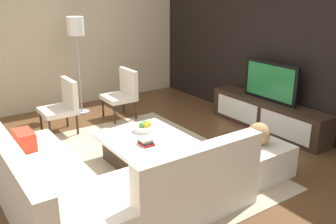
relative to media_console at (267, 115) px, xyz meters
name	(u,v)px	position (x,y,z in m)	size (l,w,h in m)	color
ground_plane	(143,168)	(0.00, -2.40, -0.25)	(14.00, 14.00, 0.00)	brown
feature_wall_back	(287,43)	(0.00, 0.30, 1.15)	(6.40, 0.12, 2.80)	black
side_wall_left	(62,34)	(-3.20, -2.20, 1.15)	(0.12, 5.20, 2.80)	beige
area_rug	(139,164)	(-0.10, -2.40, -0.24)	(3.37, 2.61, 0.01)	tan
media_console	(267,115)	(0.00, 0.00, 0.00)	(2.16, 0.43, 0.50)	#332319
television	(271,82)	(0.00, 0.00, 0.57)	(1.02, 0.06, 0.63)	black
sectional_couch	(94,185)	(0.52, -3.29, 0.03)	(2.46, 2.32, 0.83)	beige
coffee_table	(145,149)	(-0.10, -2.30, -0.05)	(1.08, 1.03, 0.38)	#332319
accent_chair_near	(63,103)	(-1.79, -2.78, 0.24)	(0.54, 0.51, 0.87)	#332319
floor_lamp	(76,33)	(-2.57, -2.17, 1.22)	(0.30, 0.30, 1.75)	#A5A5AA
ottoman	(257,159)	(0.95, -1.29, -0.05)	(0.70, 0.70, 0.40)	beige
fruit_bowl	(144,127)	(-0.28, -2.19, 0.18)	(0.28, 0.28, 0.14)	silver
accent_chair_far	(123,91)	(-1.89, -1.64, 0.24)	(0.54, 0.50, 0.87)	#332319
decorative_ball	(259,134)	(0.95, -1.29, 0.29)	(0.28, 0.28, 0.28)	#AD8451
book_stack	(146,142)	(0.12, -2.41, 0.17)	(0.22, 0.15, 0.08)	maroon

